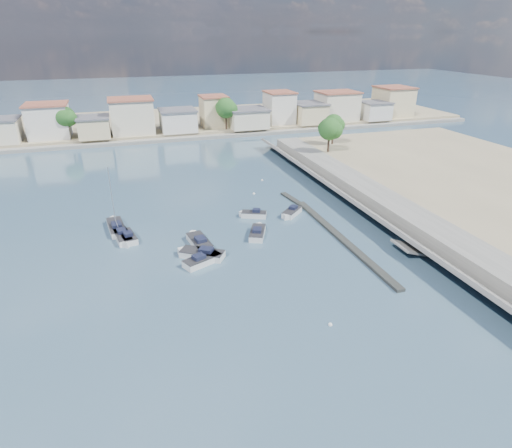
{
  "coord_description": "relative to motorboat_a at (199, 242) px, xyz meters",
  "views": [
    {
      "loc": [
        -18.48,
        -33.71,
        24.39
      ],
      "look_at": [
        -2.91,
        14.86,
        1.4
      ],
      "focal_mm": 30.0,
      "sensor_mm": 36.0,
      "label": 1
    }
  ],
  "objects": [
    {
      "name": "sailboat",
      "position": [
        -9.78,
        7.79,
        0.04
      ],
      "size": [
        2.62,
        6.44,
        9.0
      ],
      "color": "silver",
      "rests_on": "ground"
    },
    {
      "name": "motorboat_h",
      "position": [
        -0.31,
        -4.89,
        -0.0
      ],
      "size": [
        4.95,
        3.44,
        1.48
      ],
      "color": "silver",
      "rests_on": "ground"
    },
    {
      "name": "seawall_walkway",
      "position": [
        29.2,
        -1.11,
        0.52
      ],
      "size": [
        5.0,
        90.0,
        1.8
      ],
      "primitive_type": "cube",
      "color": "slate",
      "rests_on": "ground"
    },
    {
      "name": "ground",
      "position": [
        10.7,
        25.89,
        -0.38
      ],
      "size": [
        400.0,
        400.0,
        0.0
      ],
      "primitive_type": "plane",
      "color": "#2D425B",
      "rests_on": "ground"
    },
    {
      "name": "motorboat_f",
      "position": [
        9.03,
        6.22,
        -0.0
      ],
      "size": [
        3.9,
        2.76,
        1.48
      ],
      "color": "silver",
      "rests_on": "ground"
    },
    {
      "name": "shore_trees",
      "position": [
        19.04,
        54.01,
        5.84
      ],
      "size": [
        74.56,
        38.32,
        7.92
      ],
      "color": "#38281E",
      "rests_on": "ground"
    },
    {
      "name": "far_shore_land",
      "position": [
        10.7,
        77.89,
        0.32
      ],
      "size": [
        160.0,
        40.0,
        1.4
      ],
      "primitive_type": "cube",
      "color": "gray",
      "rests_on": "ground"
    },
    {
      "name": "motorboat_e",
      "position": [
        -8.47,
        4.2,
        -0.0
      ],
      "size": [
        2.45,
        4.74,
        1.48
      ],
      "color": "silver",
      "rests_on": "ground"
    },
    {
      "name": "motorboat_b",
      "position": [
        7.86,
        0.27,
        -0.0
      ],
      "size": [
        3.4,
        4.8,
        1.48
      ],
      "color": "silver",
      "rests_on": "ground"
    },
    {
      "name": "motorboat_a",
      "position": [
        0.0,
        0.0,
        0.0
      ],
      "size": [
        2.65,
        5.68,
        1.48
      ],
      "color": "silver",
      "rests_on": "ground"
    },
    {
      "name": "motorboat_d",
      "position": [
        14.54,
        5.06,
        -0.0
      ],
      "size": [
        3.84,
        3.73,
        1.48
      ],
      "color": "silver",
      "rests_on": "ground"
    },
    {
      "name": "motorboat_c",
      "position": [
        -0.47,
        -3.3,
        0.0
      ],
      "size": [
        5.4,
        4.51,
        1.48
      ],
      "color": "silver",
      "rests_on": "ground"
    },
    {
      "name": "breakwater",
      "position": [
        17.6,
        -1.42,
        -0.21
      ],
      "size": [
        2.0,
        31.02,
        0.35
      ],
      "color": "black",
      "rests_on": "ground"
    },
    {
      "name": "far_shore_quay",
      "position": [
        10.7,
        56.89,
        0.02
      ],
      "size": [
        160.0,
        2.5,
        0.8
      ],
      "primitive_type": "cube",
      "color": "slate",
      "rests_on": "ground"
    },
    {
      "name": "far_town",
      "position": [
        21.41,
        62.81,
        4.56
      ],
      "size": [
        113.01,
        12.8,
        8.35
      ],
      "color": "beige",
      "rests_on": "far_shore_land"
    },
    {
      "name": "mooring_buoys",
      "position": [
        14.88,
        3.52,
        -0.33
      ],
      "size": [
        15.78,
        41.6,
        0.4
      ],
      "color": "white",
      "rests_on": "ground"
    },
    {
      "name": "motorboat_g",
      "position": [
        -8.98,
        4.03,
        0.0
      ],
      "size": [
        2.44,
        5.09,
        1.48
      ],
      "color": "silver",
      "rests_on": "ground"
    }
  ]
}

